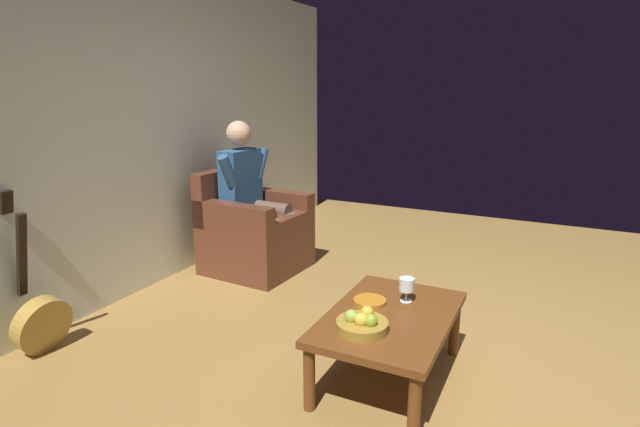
# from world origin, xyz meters

# --- Properties ---
(ground_plane) EXTENTS (7.21, 7.21, 0.00)m
(ground_plane) POSITION_xyz_m (0.00, 0.00, 0.00)
(ground_plane) COLOR olive
(wall_back) EXTENTS (6.41, 0.06, 2.50)m
(wall_back) POSITION_xyz_m (0.00, -2.69, 1.25)
(wall_back) COLOR silver
(wall_back) RESTS_ON ground
(armchair) EXTENTS (0.80, 0.81, 0.88)m
(armchair) POSITION_xyz_m (-0.84, -2.11, 0.33)
(armchair) COLOR #572E1E
(armchair) RESTS_ON ground
(person_seated) EXTENTS (0.65, 0.59, 1.30)m
(person_seated) POSITION_xyz_m (-0.84, -2.11, 0.71)
(person_seated) COLOR #284F7A
(person_seated) RESTS_ON ground
(coffee_table) EXTENTS (0.97, 0.64, 0.39)m
(coffee_table) POSITION_xyz_m (0.29, -0.48, 0.34)
(coffee_table) COLOR brown
(coffee_table) RESTS_ON ground
(guitar) EXTENTS (0.35, 0.28, 1.01)m
(guitar) POSITION_xyz_m (0.93, -2.49, 0.22)
(guitar) COLOR #AA8436
(guitar) RESTS_ON ground
(wine_glass_near) EXTENTS (0.09, 0.09, 0.14)m
(wine_glass_near) POSITION_xyz_m (0.09, -0.45, 0.49)
(wine_glass_near) COLOR silver
(wine_glass_near) RESTS_ON coffee_table
(fruit_bowl) EXTENTS (0.26, 0.26, 0.11)m
(fruit_bowl) POSITION_xyz_m (0.52, -0.55, 0.43)
(fruit_bowl) COLOR olive
(fruit_bowl) RESTS_ON coffee_table
(decorative_dish) EXTENTS (0.19, 0.19, 0.02)m
(decorative_dish) POSITION_xyz_m (0.21, -0.63, 0.41)
(decorative_dish) COLOR #B46D1D
(decorative_dish) RESTS_ON coffee_table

